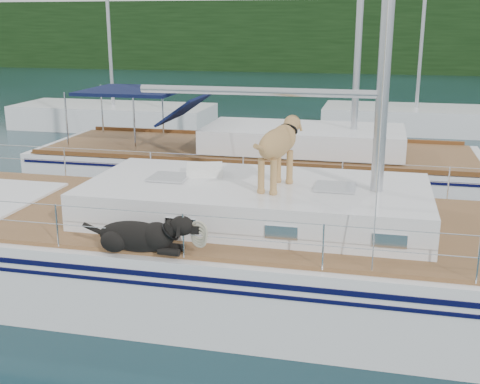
# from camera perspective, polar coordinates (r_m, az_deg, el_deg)

# --- Properties ---
(ground) EXTENTS (120.00, 120.00, 0.00)m
(ground) POSITION_cam_1_polar(r_m,az_deg,el_deg) (10.00, -3.09, -8.99)
(ground) COLOR black
(ground) RESTS_ON ground
(tree_line) EXTENTS (90.00, 3.00, 6.00)m
(tree_line) POSITION_cam_1_polar(r_m,az_deg,el_deg) (53.78, 10.63, 14.28)
(tree_line) COLOR black
(tree_line) RESTS_ON ground
(shore_bank) EXTENTS (92.00, 1.00, 1.20)m
(shore_bank) POSITION_cam_1_polar(r_m,az_deg,el_deg) (55.09, 10.57, 11.81)
(shore_bank) COLOR #595147
(shore_bank) RESTS_ON ground
(main_sailboat) EXTENTS (12.00, 3.82, 14.01)m
(main_sailboat) POSITION_cam_1_polar(r_m,az_deg,el_deg) (9.70, -2.60, -5.40)
(main_sailboat) COLOR white
(main_sailboat) RESTS_ON ground
(neighbor_sailboat) EXTENTS (11.00, 3.50, 13.30)m
(neighbor_sailboat) POSITION_cam_1_polar(r_m,az_deg,el_deg) (15.20, 1.88, 2.24)
(neighbor_sailboat) COLOR white
(neighbor_sailboat) RESTS_ON ground
(bg_boat_west) EXTENTS (8.00, 3.00, 11.65)m
(bg_boat_west) POSITION_cam_1_polar(r_m,az_deg,el_deg) (25.32, -11.86, 6.97)
(bg_boat_west) COLOR white
(bg_boat_west) RESTS_ON ground
(bg_boat_center) EXTENTS (7.20, 3.00, 11.65)m
(bg_boat_center) POSITION_cam_1_polar(r_m,az_deg,el_deg) (25.03, 16.29, 6.58)
(bg_boat_center) COLOR white
(bg_boat_center) RESTS_ON ground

